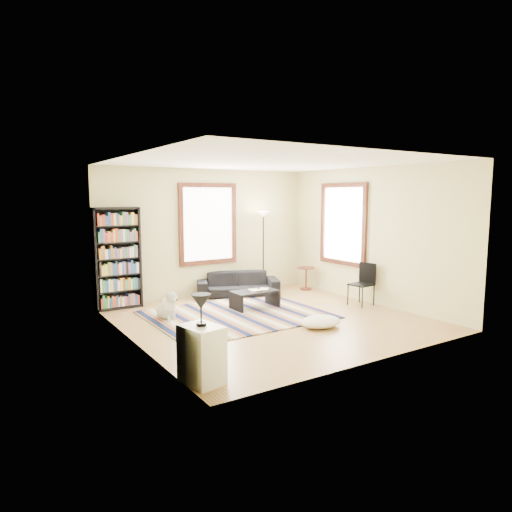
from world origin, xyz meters
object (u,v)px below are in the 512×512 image
sofa (238,284)px  floor_cushion (321,322)px  coffee_table (255,300)px  floor_lamp (263,252)px  side_table (306,278)px  dog (166,305)px  white_cabinet (202,355)px  bookshelf (117,258)px  folding_chair (361,285)px

sofa → floor_cushion: sofa is taller
coffee_table → floor_lamp: 1.86m
side_table → dog: side_table is taller
white_cabinet → side_table: bearing=27.8°
bookshelf → side_table: bookshelf is taller
coffee_table → folding_chair: bearing=-25.6°
bookshelf → side_table: 4.38m
bookshelf → coffee_table: size_ratio=2.22×
floor_lamp → dog: bearing=-158.4°
bookshelf → sofa: bearing=-6.0°
dog → folding_chair: bearing=-33.9°
side_table → white_cabinet: (-4.50, -3.62, 0.08)m
floor_cushion → white_cabinet: size_ratio=1.05×
bookshelf → white_cabinet: size_ratio=2.86×
bookshelf → floor_lamp: (3.34, -0.17, -0.07)m
folding_chair → dog: bearing=156.2°
side_table → folding_chair: folding_chair is taller
folding_chair → white_cabinet: bearing=-165.2°
coffee_table → white_cabinet: bearing=-132.3°
bookshelf → dog: 1.57m
floor_lamp → white_cabinet: (-3.56, -4.05, -0.58)m
floor_lamp → bookshelf: bearing=177.1°
sofa → floor_lamp: 1.01m
floor_cushion → dog: size_ratio=1.42×
sofa → side_table: 1.72m
bookshelf → floor_cushion: bearing=-51.7°
floor_lamp → folding_chair: 2.48m
coffee_table → floor_lamp: size_ratio=0.48×
sofa → bookshelf: bearing=-162.7°
floor_lamp → side_table: size_ratio=3.44×
side_table → folding_chair: bearing=-91.6°
coffee_table → folding_chair: size_ratio=1.05×
bookshelf → floor_lamp: bookshelf is taller
floor_lamp → dog: (-2.86, -1.13, -0.67)m
bookshelf → floor_lamp: 3.34m
side_table → white_cabinet: white_cabinet is taller
floor_lamp → sofa: bearing=-172.4°
coffee_table → white_cabinet: size_ratio=1.29×
floor_lamp → folding_chair: floor_lamp is taller
side_table → floor_lamp: bearing=155.6°
bookshelf → folding_chair: bookshelf is taller
folding_chair → white_cabinet: folding_chair is taller
white_cabinet → dog: white_cabinet is taller
floor_cushion → folding_chair: (1.72, 0.75, 0.34)m
floor_cushion → side_table: size_ratio=1.37×
folding_chair → dog: folding_chair is taller
sofa → bookshelf: bookshelf is taller
side_table → white_cabinet: size_ratio=0.77×
sofa → bookshelf: 2.71m
floor_lamp → folding_chair: (0.89, -2.26, -0.50)m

